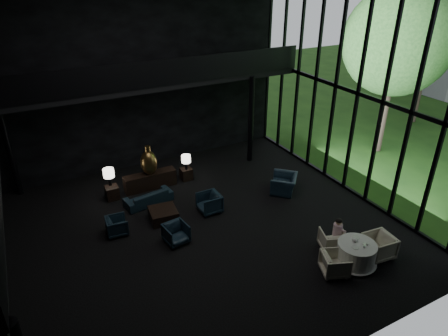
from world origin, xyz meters
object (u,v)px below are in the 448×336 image
bronze_urn (149,162)px  sofa (148,196)px  window_armchair (284,181)px  dining_chair_north (333,239)px  coffee_table (163,215)px  side_table_left (112,193)px  table_lamp_right (186,159)px  child (338,227)px  lounge_armchair_east (209,202)px  lounge_armchair_south (176,233)px  console (150,181)px  dining_chair_west (335,263)px  table_lamp_left (109,174)px  dining_table (356,255)px  side_table_right (186,174)px  lounge_armchair_west (117,226)px  dining_chair_east (379,244)px

bronze_urn → sofa: size_ratio=0.76×
window_armchair → dining_chair_north: size_ratio=1.54×
coffee_table → side_table_left: bearing=118.6°
table_lamp_right → child: bearing=-68.6°
lounge_armchair_east → lounge_armchair_south: lounge_armchair_east is taller
side_table_left → window_armchair: 6.86m
lounge_armchair_east → side_table_left: bearing=-131.4°
console → dining_chair_west: dining_chair_west is taller
dining_chair_west → table_lamp_left: bearing=54.8°
side_table_left → dining_chair_west: bearing=-56.9°
table_lamp_left → dining_table: 9.42m
console → window_armchair: size_ratio=1.84×
side_table_right → lounge_armchair_east: size_ratio=0.60×
table_lamp_left → child: 8.71m
lounge_armchair_west → dining_chair_north: size_ratio=0.85×
table_lamp_right → child: size_ratio=1.03×
console → coffee_table: console is taller
window_armchair → bronze_urn: bearing=-78.2°
sofa → dining_table: (4.51, -6.35, 0.01)m
dining_table → dining_chair_north: (-0.13, 0.89, 0.05)m
side_table_right → lounge_armchair_east: lounge_armchair_east is taller
table_lamp_right → dining_chair_west: bearing=-77.7°
lounge_armchair_south → child: size_ratio=1.15×
side_table_left → lounge_armchair_east: 3.97m
lounge_armchair_west → dining_chair_west: bearing=-128.8°
dining_chair_east → dining_chair_west: bearing=-85.6°
console → dining_chair_west: bearing=-66.7°
lounge_armchair_south → coffee_table: 1.45m
side_table_left → child: (5.73, -6.42, 0.50)m
console → bronze_urn: (-0.00, -0.06, 0.87)m
dining_table → table_lamp_right: bearing=108.4°
coffee_table → dining_chair_west: size_ratio=1.23×
dining_table → dining_chair_west: 0.85m
bronze_urn → child: 7.68m
side_table_right → coffee_table: side_table_right is taller
child → dining_chair_north: bearing=12.4°
dining_chair_west → lounge_armchair_west: bearing=68.5°
console → bronze_urn: bearing=-90.0°
side_table_right → dining_chair_east: size_ratio=0.54×
bronze_urn → table_lamp_right: bearing=-0.3°
lounge_armchair_west → dining_chair_east: bearing=-120.9°
console → dining_chair_east: bearing=-56.6°
table_lamp_left → side_table_right: (3.20, -0.03, -0.79)m
sofa → child: size_ratio=2.56×
side_table_right → table_lamp_right: size_ratio=0.77×
lounge_armchair_south → dining_chair_north: dining_chair_north is taller
bronze_urn → dining_chair_east: (4.96, -7.47, -0.74)m
dining_chair_west → dining_chair_north: bearing=-15.6°
bronze_urn → table_lamp_left: bronze_urn is taller
lounge_armchair_east → dining_chair_east: 5.99m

